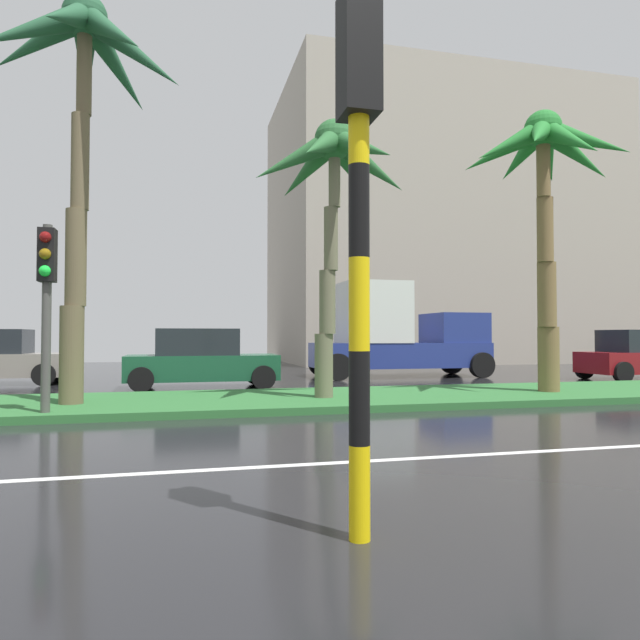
% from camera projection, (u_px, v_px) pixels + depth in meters
% --- Properties ---
extents(palm_tree_centre, '(4.22, 4.34, 8.43)m').
position_uv_depth(palm_tree_centre, '(83.00, 74.00, 11.60)').
color(palm_tree_centre, brown).
rests_on(palm_tree_centre, median_strip).
extents(palm_tree_centre_right, '(3.80, 3.68, 6.20)m').
position_uv_depth(palm_tree_centre_right, '(333.00, 174.00, 12.58)').
color(palm_tree_centre_right, '#67654A').
rests_on(palm_tree_centre_right, median_strip).
extents(palm_tree_mid_right, '(3.87, 3.93, 6.90)m').
position_uv_depth(palm_tree_mid_right, '(544.00, 168.00, 13.82)').
color(palm_tree_mid_right, brown).
rests_on(palm_tree_mid_right, median_strip).
extents(traffic_signal_median_right, '(0.28, 0.43, 3.36)m').
position_uv_depth(traffic_signal_median_right, '(47.00, 283.00, 10.07)').
color(traffic_signal_median_right, '#4C4C47').
rests_on(traffic_signal_median_right, median_strip).
extents(traffic_signal_foreground, '(0.28, 0.43, 4.20)m').
position_uv_depth(traffic_signal_foreground, '(358.00, 155.00, 4.27)').
color(traffic_signal_foreground, yellow).
rests_on(traffic_signal_foreground, ground_plane).
extents(car_in_traffic_third, '(4.30, 2.02, 1.72)m').
position_uv_depth(car_in_traffic_third, '(201.00, 360.00, 16.37)').
color(car_in_traffic_third, '#195133').
rests_on(car_in_traffic_third, ground_plane).
extents(box_truck_lead, '(6.40, 2.64, 3.46)m').
position_uv_depth(box_truck_lead, '(397.00, 335.00, 20.81)').
color(box_truck_lead, navy).
rests_on(box_truck_lead, ground_plane).
extents(building_far_right, '(19.29, 12.41, 16.13)m').
position_uv_depth(building_far_right, '(435.00, 232.00, 35.36)').
color(building_far_right, '#A89E8E').
rests_on(building_far_right, ground_plane).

